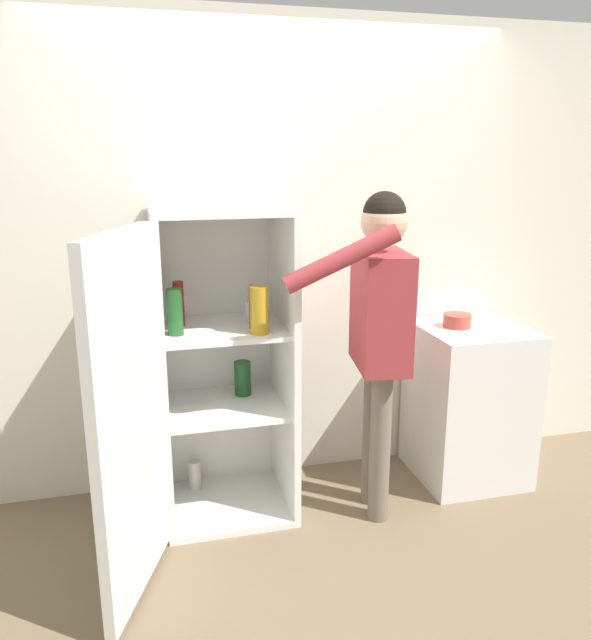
% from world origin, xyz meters
% --- Properties ---
extents(ground_plane, '(12.00, 12.00, 0.00)m').
position_xyz_m(ground_plane, '(0.00, 0.00, 0.00)').
color(ground_plane, '#7A664C').
extents(wall_back, '(7.00, 0.06, 2.55)m').
position_xyz_m(wall_back, '(0.00, 0.98, 1.27)').
color(wall_back, silver).
rests_on(wall_back, ground_plane).
extents(refrigerator, '(0.93, 1.21, 1.60)m').
position_xyz_m(refrigerator, '(-0.46, 0.54, 0.80)').
color(refrigerator, white).
rests_on(refrigerator, ground_plane).
extents(person, '(0.68, 0.54, 1.67)m').
position_xyz_m(person, '(0.39, 0.41, 1.07)').
color(person, '#726656').
rests_on(person, ground_plane).
extents(counter, '(0.58, 0.58, 0.90)m').
position_xyz_m(counter, '(1.05, 0.64, 0.45)').
color(counter, white).
rests_on(counter, ground_plane).
extents(bowl, '(0.15, 0.15, 0.07)m').
position_xyz_m(bowl, '(0.96, 0.67, 0.94)').
color(bowl, '#B24738').
rests_on(bowl, counter).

